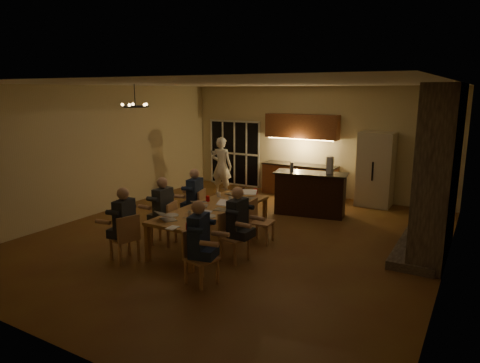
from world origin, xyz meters
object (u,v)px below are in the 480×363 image
Objects in this scene: person_right_near at (199,242)px; refrigerator at (376,169)px; redcup_near at (188,226)px; plate_far at (245,202)px; person_left_near at (125,225)px; laptop_f at (249,194)px; chair_left_far at (194,209)px; chair_right_near at (201,258)px; chandelier at (135,107)px; laptop_c at (200,201)px; redcup_far at (255,192)px; mug_mid at (230,199)px; chair_left_mid at (163,223)px; laptop_a at (168,214)px; bar_island at (310,194)px; redcup_mid at (208,199)px; chair_left_near at (124,237)px; plate_left at (171,215)px; plate_near at (209,216)px; dining_table at (213,225)px; mug_front at (197,210)px; bar_blender at (330,165)px; person_left_mid at (163,210)px; person_right_mid at (238,224)px; bar_bottle at (292,167)px; chair_right_far at (262,222)px; laptop_b at (199,215)px; person_left_far at (195,199)px; mug_back at (219,195)px; can_silver at (189,214)px; laptop_d at (223,205)px; chair_right_mid at (235,237)px; standing_person at (222,166)px.

refrigerator is at bearing -23.56° from person_right_near.
redcup_near reaches higher than plate_far.
person_left_near reaches higher than laptop_f.
chair_left_far is at bearing 124.37° from redcup_near.
chair_right_near is 1.64× the size of chandelier.
laptop_c is 2.67× the size of redcup_far.
mug_mid is at bearing 28.81° from chandelier.
person_left_near is 13.80× the size of mug_mid.
laptop_a is at bearing 33.31° from chair_left_mid.
chair_left_mid is 1.04m from person_left_near.
bar_island is 2.91m from redcup_mid.
chair_left_near is 3.36× the size of plate_left.
refrigerator is 4.56m from mug_mid.
chandelier is 2.16× the size of plate_near.
laptop_f is (0.28, 1.02, 0.49)m from dining_table.
bar_island is 1.29× the size of person_right_near.
chair_left_far is 2.43m from redcup_near.
bar_blender reaches higher than mug_front.
person_left_mid is (-0.00, 1.07, 0.00)m from person_left_near.
chair_left_mid is 2.29m from redcup_far.
mug_front is (0.78, 0.08, 0.11)m from person_left_mid.
chandelier is at bearing -14.92° from laptop_c.
person_left_mid is 0.79m from mug_front.
chair_left_near is at bearing -109.73° from redcup_far.
bar_bottle is (-0.38, 3.32, 0.51)m from person_right_mid.
person_left_near is 2.05m from person_right_mid.
chandelier reaches higher than bar_bottle.
redcup_near is at bearing -81.09° from plate_near.
redcup_mid is 1.23m from redcup_far.
refrigerator is 1.45× the size of person_left_near.
laptop_b reaches higher than chair_right_far.
mug_mid is (0.92, 0.03, 0.11)m from person_left_far.
laptop_b reaches higher than plate_left.
bar_island is 2.53m from mug_back.
laptop_b and laptop_c have the same top height.
redcup_far is at bearing 47.22° from mug_back.
can_silver is (0.37, -1.58, 0.01)m from mug_back.
mug_front is (-0.36, -0.38, -0.06)m from laptop_d.
chair_left_far is (-3.09, -4.04, -0.55)m from refrigerator.
chair_right_mid is 0.64× the size of person_left_far.
laptop_a is (0.62, -1.68, 0.17)m from person_left_far.
dining_table is 1.63× the size of bar_island.
redcup_far is 2.05m from bar_blender.
mug_front is 1.08m from redcup_near.
standing_person is at bearing -174.42° from chair_left_far.
person_right_mid is (1.71, 0.06, 0.24)m from chair_left_mid.
plate_near is (0.67, -0.93, -0.05)m from redcup_mid.
person_left_far reaches higher than redcup_mid.
person_right_near reaches higher than bar_island.
chair_left_near is 7.42× the size of redcup_mid.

